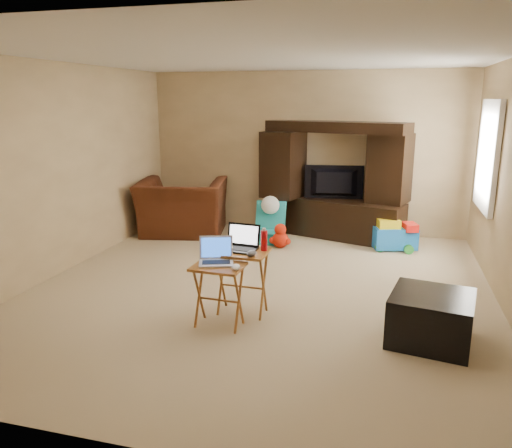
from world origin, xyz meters
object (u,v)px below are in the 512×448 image
(television, at_px, (334,183))
(plush_toy, at_px, (280,236))
(mouse_right, at_px, (252,253))
(tray_table_left, at_px, (219,296))
(water_bottle, at_px, (264,241))
(entertainment_center, at_px, (334,180))
(child_rocker, at_px, (268,222))
(tray_table_right, at_px, (242,282))
(laptop_right, at_px, (238,238))
(recliner, at_px, (182,207))
(ottoman, at_px, (431,318))
(mouse_left, at_px, (236,267))
(laptop_left, at_px, (216,252))
(push_toy, at_px, (395,234))

(television, relative_size, plush_toy, 2.48)
(mouse_right, bearing_deg, tray_table_left, -140.41)
(water_bottle, bearing_deg, entertainment_center, 83.92)
(child_rocker, relative_size, plush_toy, 1.66)
(tray_table_left, xyz_separation_m, tray_table_right, (0.13, 0.33, 0.02))
(water_bottle, bearing_deg, television, 83.89)
(television, relative_size, laptop_right, 2.65)
(television, relative_size, recliner, 0.68)
(ottoman, xyz_separation_m, mouse_right, (-1.63, 0.02, 0.45))
(recliner, bearing_deg, television, 179.08)
(mouse_left, bearing_deg, water_bottle, 74.17)
(ottoman, bearing_deg, laptop_left, -175.18)
(tray_table_right, relative_size, laptop_right, 1.91)
(push_toy, bearing_deg, plush_toy, 175.58)
(entertainment_center, xyz_separation_m, laptop_left, (-0.68, -3.43, -0.16))
(tray_table_right, height_order, water_bottle, water_bottle)
(television, height_order, mouse_right, television)
(laptop_right, xyz_separation_m, mouse_left, (0.10, -0.42, -0.14))
(tray_table_right, height_order, laptop_left, laptop_left)
(entertainment_center, xyz_separation_m, water_bottle, (-0.32, -3.04, -0.14))
(recliner, xyz_separation_m, plush_toy, (1.66, -0.37, -0.24))
(plush_toy, bearing_deg, water_bottle, -81.73)
(entertainment_center, xyz_separation_m, tray_table_right, (-0.52, -3.12, -0.56))
(plush_toy, distance_m, tray_table_right, 2.30)
(ottoman, relative_size, mouse_right, 5.17)
(entertainment_center, distance_m, tray_table_right, 3.22)
(mouse_left, relative_size, mouse_right, 0.93)
(recliner, distance_m, laptop_right, 3.18)
(laptop_right, relative_size, mouse_left, 2.78)
(ottoman, height_order, mouse_right, mouse_right)
(recliner, distance_m, ottoman, 4.52)
(laptop_left, bearing_deg, plush_toy, 70.29)
(television, xyz_separation_m, plush_toy, (-0.65, -0.81, -0.66))
(child_rocker, xyz_separation_m, ottoman, (2.13, -2.70, -0.08))
(plush_toy, height_order, ottoman, ottoman)
(push_toy, height_order, tray_table_left, tray_table_left)
(entertainment_center, xyz_separation_m, laptop_right, (-0.56, -3.10, -0.11))
(child_rocker, distance_m, mouse_right, 2.75)
(tray_table_left, xyz_separation_m, mouse_right, (0.26, 0.21, 0.37))
(recliner, relative_size, water_bottle, 6.60)
(recliner, bearing_deg, tray_table_left, 107.05)
(tray_table_right, height_order, mouse_left, mouse_left)
(ottoman, bearing_deg, plush_toy, 127.66)
(tray_table_right, relative_size, mouse_right, 4.92)
(ottoman, relative_size, tray_table_left, 1.13)
(ottoman, distance_m, mouse_left, 1.76)
(recliner, xyz_separation_m, laptop_right, (1.74, -2.65, 0.34))
(water_bottle, bearing_deg, mouse_right, -109.29)
(entertainment_center, xyz_separation_m, television, (0.00, -0.02, -0.04))
(push_toy, distance_m, laptop_right, 3.06)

